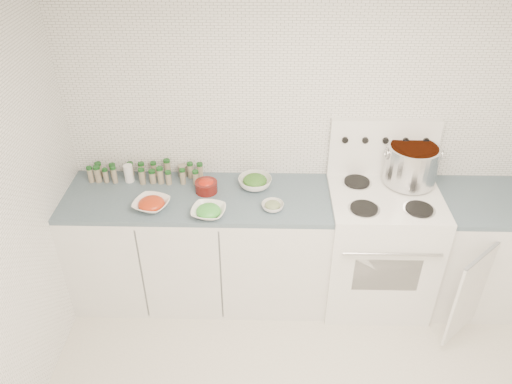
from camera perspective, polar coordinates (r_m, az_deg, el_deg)
name	(u,v)px	position (r m, az deg, el deg)	size (l,w,h in m)	color
room_walls	(348,230)	(2.13, 10.48, -4.32)	(3.54, 3.04, 2.52)	white
counter_left	(201,246)	(3.75, -6.34, -6.11)	(1.85, 0.62, 0.90)	white
stove	(378,244)	(3.78, 13.73, -5.77)	(0.76, 0.70, 1.36)	white
counter_right	(489,250)	(4.07, 25.07, -6.06)	(0.89, 0.89, 0.90)	white
stock_pot	(412,163)	(3.62, 17.35, 3.20)	(0.38, 0.36, 0.27)	silver
bowl_tomato	(151,204)	(3.39, -11.86, -1.34)	(0.29, 0.29, 0.08)	white
bowl_snowpea	(209,211)	(3.27, -5.45, -2.20)	(0.25, 0.25, 0.07)	white
bowl_broccoli	(255,182)	(3.53, -0.12, 1.19)	(0.29, 0.29, 0.10)	white
bowl_zucchini	(273,206)	(3.31, 1.92, -1.60)	(0.18, 0.18, 0.06)	white
bowl_pepper	(206,186)	(3.49, -5.71, 0.71)	(0.16, 0.16, 0.10)	#57130E
salt_canister	(129,173)	(3.69, -14.34, 2.08)	(0.07, 0.07, 0.13)	white
tin_can	(183,171)	(3.69, -8.39, 2.43)	(0.07, 0.07, 0.09)	gray
spice_cluster	(145,173)	(3.69, -12.56, 2.17)	(0.82, 0.16, 0.13)	gray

